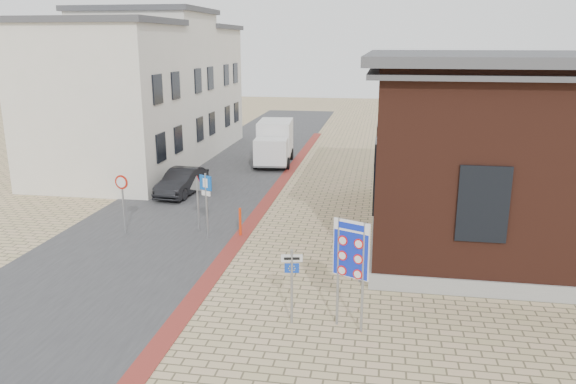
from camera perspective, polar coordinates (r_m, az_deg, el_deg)
The scene contains 16 objects.
ground at distance 16.67m, azimuth -2.23°, elevation -10.49°, with size 120.00×120.00×0.00m, color tan.
road_strip at distance 31.77m, azimuth -6.42°, elevation 1.89°, with size 7.00×60.00×0.02m, color #38383A.
curb_strip at distance 26.24m, azimuth -2.04°, elevation -0.83°, with size 0.60×40.00×0.02m, color maroon.
brick_building at distance 22.79m, azimuth 24.44°, elevation 4.35°, with size 13.00×13.00×6.80m.
townhouse_near at distance 30.38m, azimuth -18.37°, elevation 8.58°, with size 7.40×6.40×8.30m.
townhouse_mid at distance 35.74m, azimuth -13.93°, elevation 10.40°, with size 7.40×6.40×9.10m.
townhouse_far at distance 41.33m, azimuth -10.58°, elevation 10.60°, with size 7.40×6.40×8.30m.
bike_rack at distance 18.28m, azimuth 7.43°, elevation -7.33°, with size 0.08×1.80×0.60m.
sedan at distance 27.62m, azimuth -10.73°, elevation 1.03°, with size 1.32×3.80×1.25m, color black.
box_truck at distance 33.97m, azimuth -1.40°, elevation 5.06°, with size 2.38×4.98×2.53m.
border_sign at distance 14.17m, azimuth 6.42°, elevation -6.05°, with size 0.93×0.45×2.92m.
essen_sign at distance 14.61m, azimuth 0.39°, elevation -8.57°, with size 0.55×0.14×2.05m.
parking_sign at distance 20.96m, azimuth -8.32°, elevation -0.25°, with size 0.52×0.26×2.51m.
yield_sign at distance 21.88m, azimuth -9.20°, elevation 0.18°, with size 0.75×0.30×2.18m.
speed_sign at distance 22.23m, azimuth -16.45°, elevation -0.27°, with size 0.54×0.11×2.32m.
bollard at distance 21.44m, azimuth -4.88°, elevation -3.04°, with size 0.10×0.10×1.10m, color red.
Camera 1 is at (3.14, -14.72, 7.18)m, focal length 35.00 mm.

